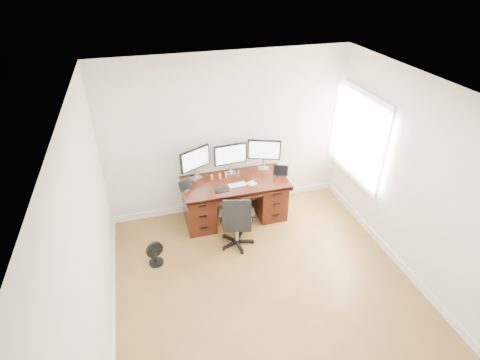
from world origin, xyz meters
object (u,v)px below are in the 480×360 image
object	(u,v)px
desk	(235,198)
monitor_center	(230,155)
office_chair	(237,230)
floor_fan	(155,254)
keyboard	(237,185)

from	to	relation	value
desk	monitor_center	distance (m)	0.72
desk	monitor_center	size ratio (longest dim) A/B	3.08
office_chair	floor_fan	size ratio (longest dim) A/B	2.55
office_chair	monitor_center	bearing A→B (deg)	94.85
monitor_center	keyboard	world-z (taller)	monitor_center
floor_fan	keyboard	xyz separation A→B (m)	(1.40, 0.59, 0.58)
desk	monitor_center	bearing A→B (deg)	89.98
keyboard	floor_fan	bearing A→B (deg)	-162.96
desk	office_chair	distance (m)	0.73
keyboard	monitor_center	bearing A→B (deg)	84.56
desk	office_chair	xyz separation A→B (m)	(-0.16, -0.70, -0.09)
desk	floor_fan	world-z (taller)	desk
floor_fan	monitor_center	world-z (taller)	monitor_center
floor_fan	monitor_center	size ratio (longest dim) A/B	0.67
desk	office_chair	size ratio (longest dim) A/B	1.81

